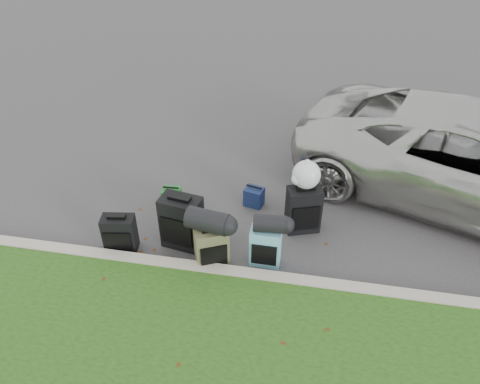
% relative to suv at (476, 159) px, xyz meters
% --- Properties ---
extents(ground, '(120.00, 120.00, 0.00)m').
position_rel_suv_xyz_m(ground, '(-3.40, -1.42, -0.76)').
color(ground, '#383535').
rests_on(ground, ground).
extents(curb, '(120.00, 0.18, 0.15)m').
position_rel_suv_xyz_m(curb, '(-3.40, -2.42, -0.69)').
color(curb, '#9E937F').
rests_on(curb, ground).
extents(suv, '(6.03, 4.23, 1.53)m').
position_rel_suv_xyz_m(suv, '(0.00, 0.00, 0.00)').
color(suv, '#B7B7B2').
rests_on(suv, ground).
extents(suitcase_small_black, '(0.48, 0.31, 0.56)m').
position_rel_suv_xyz_m(suitcase_small_black, '(-5.06, -2.13, -0.48)').
color(suitcase_small_black, black).
rests_on(suitcase_small_black, ground).
extents(suitcase_large_black_left, '(0.61, 0.43, 0.81)m').
position_rel_suv_xyz_m(suitcase_large_black_left, '(-4.22, -1.87, -0.36)').
color(suitcase_large_black_left, black).
rests_on(suitcase_large_black_left, ground).
extents(suitcase_olive, '(0.51, 0.43, 0.60)m').
position_rel_suv_xyz_m(suitcase_olive, '(-3.72, -2.19, -0.46)').
color(suitcase_olive, '#46462B').
rests_on(suitcase_olive, ground).
extents(suitcase_teal, '(0.42, 0.25, 0.59)m').
position_rel_suv_xyz_m(suitcase_teal, '(-3.00, -2.05, -0.47)').
color(suitcase_teal, teal).
rests_on(suitcase_teal, ground).
extents(suitcase_large_black_right, '(0.56, 0.43, 0.73)m').
position_rel_suv_xyz_m(suitcase_large_black_right, '(-2.55, -1.24, -0.40)').
color(suitcase_large_black_right, black).
rests_on(suitcase_large_black_right, ground).
extents(tote_green, '(0.29, 0.24, 0.32)m').
position_rel_suv_xyz_m(tote_green, '(-4.64, -1.04, -0.60)').
color(tote_green, '#197422').
rests_on(tote_green, ground).
extents(tote_navy, '(0.34, 0.29, 0.31)m').
position_rel_suv_xyz_m(tote_navy, '(-3.35, -0.78, -0.61)').
color(tote_navy, '#16244E').
rests_on(tote_navy, ground).
extents(duffel_left, '(0.59, 0.38, 0.30)m').
position_rel_suv_xyz_m(duffel_left, '(-3.76, -2.18, -0.01)').
color(duffel_left, black).
rests_on(duffel_left, suitcase_olive).
extents(duffel_right, '(0.44, 0.27, 0.24)m').
position_rel_suv_xyz_m(duffel_right, '(-2.96, -2.05, -0.05)').
color(duffel_right, black).
rests_on(duffel_right, suitcase_teal).
extents(trash_bag, '(0.41, 0.41, 0.41)m').
position_rel_suv_xyz_m(trash_bag, '(-2.56, -1.16, 0.17)').
color(trash_bag, silver).
rests_on(trash_bag, suitcase_large_black_right).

